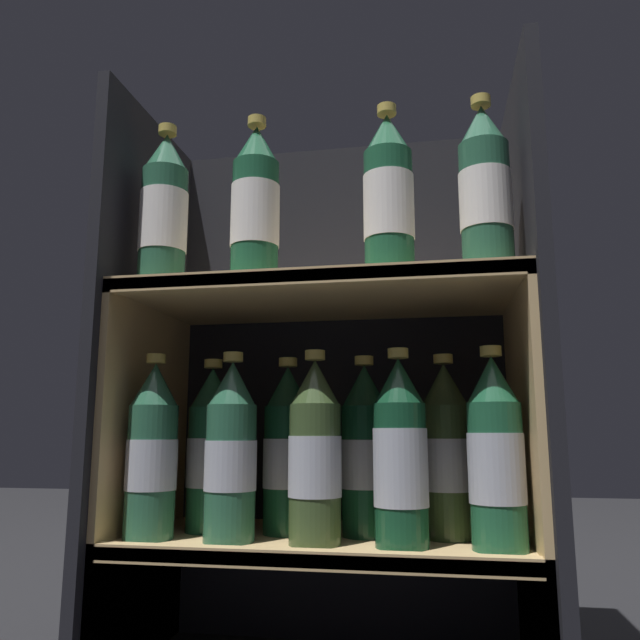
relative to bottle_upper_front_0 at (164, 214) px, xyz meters
name	(u,v)px	position (x,y,z in m)	size (l,w,h in m)	color
fridge_back_wall	(341,378)	(0.25, 0.26, -0.25)	(0.67, 0.02, 0.93)	black
fridge_side_left	(141,373)	(-0.07, 0.09, -0.25)	(0.02, 0.36, 0.93)	black
fridge_side_right	(532,366)	(0.58, 0.09, -0.25)	(0.02, 0.36, 0.93)	black
shelf_lower	(324,560)	(0.25, 0.08, -0.55)	(0.63, 0.32, 0.21)	tan
shelf_upper	(325,391)	(0.25, 0.08, -0.29)	(0.63, 0.32, 0.59)	tan
bottle_upper_front_0	(164,214)	(0.00, 0.00, 0.00)	(0.08, 0.08, 0.28)	#285B42
bottle_upper_front_1	(255,207)	(0.16, 0.00, 0.00)	(0.08, 0.08, 0.28)	#1E5638
bottle_upper_front_2	(388,199)	(0.37, 0.00, 0.00)	(0.08, 0.08, 0.28)	#1E5638
bottle_upper_front_3	(485,192)	(0.51, 0.00, 0.00)	(0.08, 0.08, 0.28)	#285B42
bottle_lower_front_0	(152,453)	(0.00, 0.00, -0.39)	(0.08, 0.08, 0.28)	#285B42
bottle_lower_front_1	(231,454)	(0.13, 0.00, -0.39)	(0.08, 0.08, 0.28)	#285B42
bottle_lower_front_2	(318,455)	(0.26, 0.00, -0.39)	(0.08, 0.08, 0.28)	#384C28
bottle_lower_front_3	(400,456)	(0.38, 0.00, -0.39)	(0.08, 0.08, 0.28)	#144228
bottle_lower_front_4	(496,456)	(0.51, 0.00, -0.39)	(0.08, 0.08, 0.28)	#1E5638
bottle_lower_back_0	(211,452)	(0.06, 0.09, -0.39)	(0.08, 0.08, 0.28)	#1E5638
bottle_lower_back_1	(287,452)	(0.19, 0.09, -0.39)	(0.08, 0.08, 0.28)	#144228
bottle_lower_back_2	(365,453)	(0.32, 0.09, -0.39)	(0.08, 0.08, 0.28)	#144228
bottle_lower_back_3	(446,453)	(0.44, 0.09, -0.39)	(0.08, 0.08, 0.28)	#384C28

